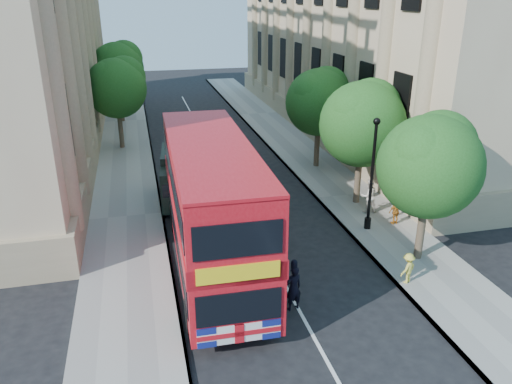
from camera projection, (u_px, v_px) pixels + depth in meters
ground at (307, 324)px, 16.45m from camera, size 120.00×120.00×0.00m
pavement_right at (347, 196)px, 26.71m from camera, size 3.50×80.00×0.12m
pavement_left at (127, 217)px, 24.18m from camera, size 3.50×80.00×0.12m
building_right at (380, 9)px, 37.79m from camera, size 12.00×38.00×18.00m
tree_right_near at (431, 161)px, 18.89m from camera, size 4.00×4.00×6.08m
tree_right_mid at (363, 119)px, 24.23m from camera, size 4.20×4.20×6.37m
tree_right_far at (320, 99)px, 29.69m from camera, size 4.00×4.00×6.15m
tree_left_far at (117, 85)px, 33.36m from camera, size 4.00×4.00×6.30m
tree_left_back at (118, 65)px, 40.48m from camera, size 4.20×4.20×6.65m
lamp_post at (372, 179)px, 22.03m from camera, size 0.32×0.32×5.16m
double_decker_bus at (212, 203)px, 18.86m from camera, size 3.12×10.93×5.02m
box_van at (181, 178)px, 25.64m from camera, size 2.34×4.78×2.64m
police_constable at (293, 288)px, 16.95m from camera, size 0.69×0.54×1.67m
woman_pedestrian at (369, 196)px, 24.27m from camera, size 0.84×0.66×1.72m
child_a at (396, 211)px, 23.12m from camera, size 0.76×0.39×1.25m
child_b at (408, 268)px, 18.41m from camera, size 0.89×0.75×1.19m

